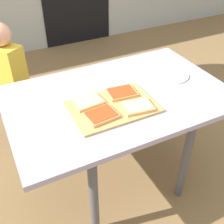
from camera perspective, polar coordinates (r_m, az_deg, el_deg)
ground_plane at (r=2.03m, az=1.11°, el=-13.18°), size 16.00×16.00×0.00m
dining_table at (r=1.60m, az=1.36°, el=1.17°), size 1.23×0.80×0.70m
cutting_board at (r=1.45m, az=0.15°, el=1.08°), size 0.44×0.30×0.01m
pizza_slice_near_right at (r=1.43m, az=5.20°, el=1.11°), size 0.17×0.14×0.02m
pizza_slice_near_left at (r=1.37m, az=-2.20°, el=-0.67°), size 0.16×0.13×0.02m
pizza_slice_far_right at (r=1.53m, az=1.94°, el=3.94°), size 0.16×0.13×0.02m
pizza_slice_far_left at (r=1.47m, az=-4.95°, el=2.10°), size 0.16×0.13×0.02m
plate_white_right at (r=1.77m, az=11.97°, el=7.36°), size 0.21×0.21×0.01m
child_left at (r=2.15m, az=-19.94°, el=6.20°), size 0.25×0.28×0.95m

